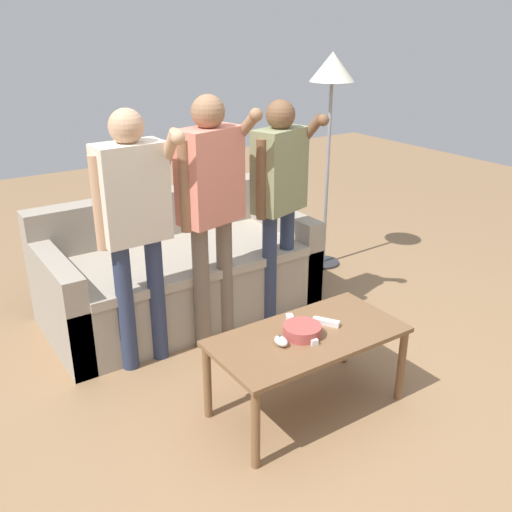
# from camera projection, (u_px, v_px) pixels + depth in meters

# --- Properties ---
(ground_plane) EXTENTS (12.00, 12.00, 0.00)m
(ground_plane) POSITION_uv_depth(u_px,v_px,m) (295.00, 398.00, 3.23)
(ground_plane) COLOR #93704C
(couch) EXTENTS (1.87, 0.95, 0.82)m
(couch) POSITION_uv_depth(u_px,v_px,m) (178.00, 273.00, 4.11)
(couch) COLOR #9E9384
(couch) RESTS_ON ground
(coffee_table) EXTENTS (1.03, 0.52, 0.46)m
(coffee_table) POSITION_uv_depth(u_px,v_px,m) (308.00, 344.00, 3.01)
(coffee_table) COLOR brown
(coffee_table) RESTS_ON ground
(snack_bowl) EXTENTS (0.20, 0.20, 0.06)m
(snack_bowl) POSITION_uv_depth(u_px,v_px,m) (302.00, 331.00, 2.96)
(snack_bowl) COLOR #B24C47
(snack_bowl) RESTS_ON coffee_table
(game_remote_nunchuk) EXTENTS (0.06, 0.09, 0.05)m
(game_remote_nunchuk) POSITION_uv_depth(u_px,v_px,m) (281.00, 341.00, 2.88)
(game_remote_nunchuk) COLOR white
(game_remote_nunchuk) RESTS_ON coffee_table
(floor_lamp) EXTENTS (0.35, 0.35, 1.76)m
(floor_lamp) POSITION_uv_depth(u_px,v_px,m) (332.00, 83.00, 4.44)
(floor_lamp) COLOR #2D2D33
(floor_lamp) RESTS_ON ground
(player_left) EXTENTS (0.47, 0.35, 1.55)m
(player_left) POSITION_uv_depth(u_px,v_px,m) (134.00, 213.00, 3.21)
(player_left) COLOR #2D3856
(player_left) RESTS_ON ground
(player_center) EXTENTS (0.51, 0.33, 1.59)m
(player_center) POSITION_uv_depth(u_px,v_px,m) (211.00, 195.00, 3.45)
(player_center) COLOR #756656
(player_center) RESTS_ON ground
(player_right) EXTENTS (0.49, 0.32, 1.52)m
(player_right) POSITION_uv_depth(u_px,v_px,m) (280.00, 187.00, 3.78)
(player_right) COLOR #2D3856
(player_right) RESTS_ON ground
(game_remote_wand_near) EXTENTS (0.10, 0.16, 0.03)m
(game_remote_wand_near) POSITION_uv_depth(u_px,v_px,m) (292.00, 322.00, 3.07)
(game_remote_wand_near) COLOR white
(game_remote_wand_near) RESTS_ON coffee_table
(game_remote_wand_far) EXTENTS (0.11, 0.14, 0.03)m
(game_remote_wand_far) POSITION_uv_depth(u_px,v_px,m) (326.00, 322.00, 3.08)
(game_remote_wand_far) COLOR white
(game_remote_wand_far) RESTS_ON coffee_table
(game_remote_wand_spare) EXTENTS (0.07, 0.17, 0.03)m
(game_remote_wand_spare) POSITION_uv_depth(u_px,v_px,m) (308.00, 336.00, 2.94)
(game_remote_wand_spare) COLOR white
(game_remote_wand_spare) RESTS_ON coffee_table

